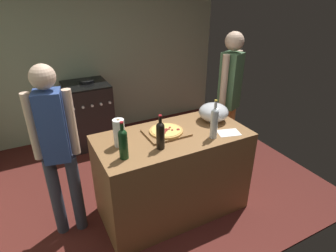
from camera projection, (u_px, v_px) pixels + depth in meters
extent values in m
cube|color=#511E19|center=(134.00, 174.00, 3.63)|extent=(4.14, 3.47, 0.02)
cube|color=#99A889|center=(93.00, 51.00, 4.23)|extent=(4.14, 0.10, 2.60)
cube|color=olive|center=(173.00, 174.00, 2.87)|extent=(1.47, 0.73, 0.90)
cube|color=olive|center=(166.00, 133.00, 2.69)|extent=(0.40, 0.32, 0.02)
cylinder|color=tan|center=(166.00, 131.00, 2.68)|extent=(0.32, 0.32, 0.02)
cylinder|color=#EAC660|center=(166.00, 130.00, 2.68)|extent=(0.28, 0.28, 0.00)
cylinder|color=maroon|center=(164.00, 133.00, 2.61)|extent=(0.03, 0.03, 0.01)
cylinder|color=maroon|center=(166.00, 131.00, 2.65)|extent=(0.03, 0.03, 0.01)
cylinder|color=maroon|center=(161.00, 129.00, 2.67)|extent=(0.03, 0.03, 0.01)
cylinder|color=maroon|center=(159.00, 129.00, 2.68)|extent=(0.03, 0.03, 0.01)
cylinder|color=maroon|center=(166.00, 129.00, 2.68)|extent=(0.03, 0.03, 0.01)
cylinder|color=maroon|center=(170.00, 127.00, 2.71)|extent=(0.02, 0.02, 0.01)
cylinder|color=maroon|center=(178.00, 129.00, 2.68)|extent=(0.03, 0.03, 0.01)
cylinder|color=maroon|center=(169.00, 129.00, 2.68)|extent=(0.02, 0.02, 0.01)
cylinder|color=maroon|center=(165.00, 132.00, 2.63)|extent=(0.02, 0.02, 0.01)
cylinder|color=maroon|center=(172.00, 130.00, 2.66)|extent=(0.02, 0.02, 0.01)
cylinder|color=#B2B2B7|center=(213.00, 120.00, 2.96)|extent=(0.13, 0.13, 0.01)
ellipsoid|color=silver|center=(213.00, 112.00, 2.92)|extent=(0.31, 0.31, 0.19)
cylinder|color=white|center=(119.00, 133.00, 2.44)|extent=(0.10, 0.10, 0.25)
cylinder|color=#997551|center=(119.00, 133.00, 2.44)|extent=(0.03, 0.03, 0.25)
cylinder|color=silver|center=(214.00, 125.00, 2.57)|extent=(0.07, 0.07, 0.26)
sphere|color=silver|center=(215.00, 112.00, 2.51)|extent=(0.07, 0.07, 0.07)
cylinder|color=silver|center=(216.00, 106.00, 2.49)|extent=(0.02, 0.02, 0.08)
cylinder|color=gold|center=(216.00, 101.00, 2.47)|extent=(0.03, 0.03, 0.01)
cylinder|color=#143819|center=(123.00, 146.00, 2.26)|extent=(0.08, 0.08, 0.22)
sphere|color=#143819|center=(122.00, 134.00, 2.21)|extent=(0.08, 0.08, 0.08)
cylinder|color=#143819|center=(122.00, 127.00, 2.18)|extent=(0.03, 0.03, 0.07)
cylinder|color=maroon|center=(122.00, 122.00, 2.17)|extent=(0.03, 0.03, 0.01)
cylinder|color=black|center=(160.00, 138.00, 2.40)|extent=(0.07, 0.07, 0.21)
sphere|color=black|center=(160.00, 127.00, 2.36)|extent=(0.07, 0.07, 0.07)
cylinder|color=black|center=(160.00, 120.00, 2.33)|extent=(0.03, 0.03, 0.07)
cylinder|color=maroon|center=(160.00, 116.00, 2.31)|extent=(0.03, 0.03, 0.01)
cube|color=white|center=(229.00, 133.00, 2.71)|extent=(0.24, 0.20, 0.00)
cube|color=black|center=(89.00, 115.00, 4.18)|extent=(0.62, 0.61, 0.92)
cube|color=black|center=(85.00, 84.00, 3.97)|extent=(0.62, 0.61, 0.02)
cylinder|color=silver|center=(74.00, 109.00, 3.71)|extent=(0.04, 0.02, 0.04)
cylinder|color=silver|center=(83.00, 107.00, 3.76)|extent=(0.04, 0.02, 0.04)
cylinder|color=silver|center=(92.00, 106.00, 3.81)|extent=(0.04, 0.02, 0.04)
cylinder|color=silver|center=(101.00, 104.00, 3.86)|extent=(0.04, 0.02, 0.04)
cylinder|color=silver|center=(110.00, 103.00, 3.91)|extent=(0.04, 0.02, 0.04)
cylinder|color=black|center=(87.00, 81.00, 4.00)|extent=(0.21, 0.21, 0.04)
cylinder|color=#383D4C|center=(56.00, 197.00, 2.61)|extent=(0.11, 0.11, 0.82)
cylinder|color=#383D4C|center=(76.00, 194.00, 2.65)|extent=(0.11, 0.11, 0.82)
cube|color=#334C8C|center=(53.00, 127.00, 2.31)|extent=(0.25, 0.24, 0.62)
cylinder|color=beige|center=(32.00, 127.00, 2.27)|extent=(0.08, 0.08, 0.59)
cylinder|color=beige|center=(71.00, 123.00, 2.34)|extent=(0.08, 0.08, 0.59)
sphere|color=beige|center=(42.00, 77.00, 2.12)|extent=(0.20, 0.20, 0.20)
cylinder|color=#D88C4C|center=(229.00, 136.00, 3.64)|extent=(0.11, 0.11, 0.87)
cylinder|color=#D88C4C|center=(221.00, 141.00, 3.51)|extent=(0.11, 0.11, 0.87)
cube|color=#4C724C|center=(230.00, 81.00, 3.24)|extent=(0.26, 0.26, 0.65)
cylinder|color=beige|center=(237.00, 77.00, 3.33)|extent=(0.08, 0.08, 0.62)
cylinder|color=beige|center=(224.00, 82.00, 3.13)|extent=(0.08, 0.08, 0.62)
sphere|color=beige|center=(235.00, 41.00, 3.04)|extent=(0.21, 0.21, 0.21)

